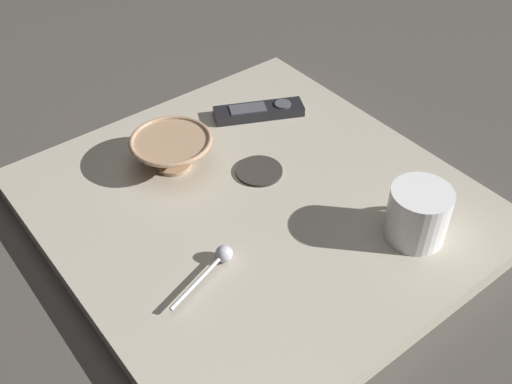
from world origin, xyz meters
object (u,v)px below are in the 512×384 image
(coffee_mug, at_px, (419,213))
(drink_coaster, at_px, (259,171))
(teaspoon, at_px, (219,259))
(tv_remote_near, at_px, (259,111))
(cereal_bowl, at_px, (172,150))

(coffee_mug, xyz_separation_m, drink_coaster, (0.26, 0.09, -0.04))
(teaspoon, xyz_separation_m, tv_remote_near, (0.26, -0.28, -0.00))
(teaspoon, height_order, drink_coaster, teaspoon)
(cereal_bowl, xyz_separation_m, drink_coaster, (-0.10, -0.10, -0.03))
(cereal_bowl, xyz_separation_m, teaspoon, (-0.23, 0.07, -0.02))
(coffee_mug, relative_size, teaspoon, 0.97)
(cereal_bowl, height_order, tv_remote_near, cereal_bowl)
(cereal_bowl, relative_size, coffee_mug, 1.14)
(drink_coaster, bearing_deg, coffee_mug, -160.04)
(teaspoon, bearing_deg, tv_remote_near, -46.89)
(cereal_bowl, bearing_deg, coffee_mug, -151.31)
(cereal_bowl, bearing_deg, teaspoon, 163.43)
(teaspoon, bearing_deg, coffee_mug, -116.06)
(coffee_mug, xyz_separation_m, teaspoon, (0.13, 0.27, -0.03))
(tv_remote_near, bearing_deg, coffee_mug, 178.55)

